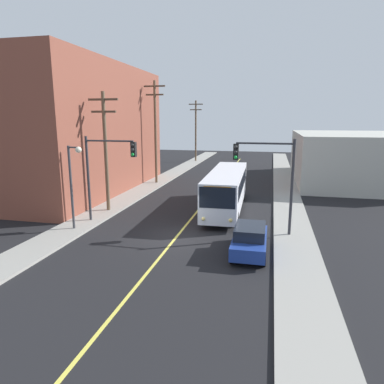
{
  "coord_description": "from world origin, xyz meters",
  "views": [
    {
      "loc": [
        5.62,
        -20.28,
        7.36
      ],
      "look_at": [
        0.0,
        4.44,
        2.0
      ],
      "focal_mm": 32.69,
      "sensor_mm": 36.0,
      "label": 1
    }
  ],
  "objects": [
    {
      "name": "street_lamp_left",
      "position": [
        -6.83,
        -0.2,
        3.74
      ],
      "size": [
        0.98,
        0.4,
        5.5
      ],
      "color": "#38383D",
      "rests_on": "sidewalk_left"
    },
    {
      "name": "utility_pole_far",
      "position": [
        -7.14,
        38.74,
        5.72
      ],
      "size": [
        2.4,
        0.28,
        10.13
      ],
      "color": "brown",
      "rests_on": "sidewalk_left"
    },
    {
      "name": "building_left_brick",
      "position": [
        -13.49,
        11.95,
        6.26
      ],
      "size": [
        10.0,
        22.17,
        12.53
      ],
      "color": "brown",
      "rests_on": "ground"
    },
    {
      "name": "sidewalk_right",
      "position": [
        7.25,
        10.0,
        0.07
      ],
      "size": [
        2.5,
        90.0,
        0.15
      ],
      "primitive_type": "cube",
      "color": "gray",
      "rests_on": "ground"
    },
    {
      "name": "lane_stripe_center",
      "position": [
        0.0,
        15.0,
        0.01
      ],
      "size": [
        0.16,
        60.0,
        0.01
      ],
      "primitive_type": "cube",
      "color": "#D8CC4C",
      "rests_on": "ground"
    },
    {
      "name": "ground_plane",
      "position": [
        0.0,
        0.0,
        0.0
      ],
      "size": [
        120.0,
        120.0,
        0.0
      ],
      "primitive_type": "plane",
      "color": "black"
    },
    {
      "name": "city_bus",
      "position": [
        2.2,
        7.38,
        1.82
      ],
      "size": [
        2.85,
        12.21,
        3.2
      ],
      "color": "silver",
      "rests_on": "ground"
    },
    {
      "name": "traffic_signal_left_corner",
      "position": [
        -5.41,
        1.85,
        4.3
      ],
      "size": [
        3.75,
        0.48,
        6.0
      ],
      "color": "#2D2D33",
      "rests_on": "sidewalk_left"
    },
    {
      "name": "sidewalk_left",
      "position": [
        -7.25,
        10.0,
        0.07
      ],
      "size": [
        2.5,
        90.0,
        0.15
      ],
      "primitive_type": "cube",
      "color": "gray",
      "rests_on": "ground"
    },
    {
      "name": "building_right_warehouse",
      "position": [
        14.5,
        23.93,
        2.83
      ],
      "size": [
        12.0,
        19.21,
        5.67
      ],
      "color": "#B2B2A8",
      "rests_on": "ground"
    },
    {
      "name": "traffic_signal_right_corner",
      "position": [
        5.41,
        1.69,
        4.3
      ],
      "size": [
        3.75,
        0.48,
        6.0
      ],
      "color": "#2D2D33",
      "rests_on": "sidewalk_right"
    },
    {
      "name": "utility_pole_mid",
      "position": [
        -7.11,
        17.31,
        6.29
      ],
      "size": [
        2.4,
        0.28,
        11.23
      ],
      "color": "brown",
      "rests_on": "sidewalk_left"
    },
    {
      "name": "parked_car_blue",
      "position": [
        4.68,
        -1.79,
        0.84
      ],
      "size": [
        1.84,
        4.41,
        1.62
      ],
      "color": "navy",
      "rests_on": "ground"
    },
    {
      "name": "utility_pole_near",
      "position": [
        -6.96,
        4.75,
        5.24
      ],
      "size": [
        2.4,
        0.28,
        9.2
      ],
      "color": "brown",
      "rests_on": "sidewalk_left"
    }
  ]
}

